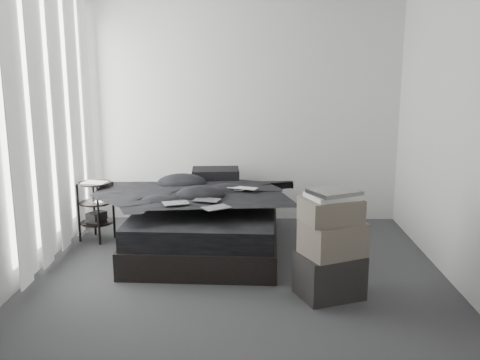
{
  "coord_description": "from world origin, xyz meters",
  "views": [
    {
      "loc": [
        0.11,
        -4.08,
        1.8
      ],
      "look_at": [
        0.0,
        0.8,
        0.75
      ],
      "focal_mm": 40.0,
      "sensor_mm": 36.0,
      "label": 1
    }
  ],
  "objects_px": {
    "bed": "(207,236)",
    "side_stand": "(96,212)",
    "laptop": "(241,183)",
    "box_lower": "(329,275)"
  },
  "relations": [
    {
      "from": "bed",
      "to": "side_stand",
      "type": "xyz_separation_m",
      "value": [
        -1.18,
        0.25,
        0.18
      ]
    },
    {
      "from": "laptop",
      "to": "side_stand",
      "type": "distance_m",
      "value": 1.57
    },
    {
      "from": "bed",
      "to": "side_stand",
      "type": "bearing_deg",
      "value": 170.3
    },
    {
      "from": "bed",
      "to": "box_lower",
      "type": "distance_m",
      "value": 1.54
    },
    {
      "from": "bed",
      "to": "laptop",
      "type": "xyz_separation_m",
      "value": [
        0.34,
        0.03,
        0.54
      ]
    },
    {
      "from": "bed",
      "to": "box_lower",
      "type": "bearing_deg",
      "value": -44.16
    },
    {
      "from": "bed",
      "to": "side_stand",
      "type": "distance_m",
      "value": 1.22
    },
    {
      "from": "box_lower",
      "to": "side_stand",
      "type": "bearing_deg",
      "value": 148.8
    },
    {
      "from": "side_stand",
      "to": "box_lower",
      "type": "distance_m",
      "value": 2.62
    },
    {
      "from": "side_stand",
      "to": "laptop",
      "type": "bearing_deg",
      "value": -8.07
    }
  ]
}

